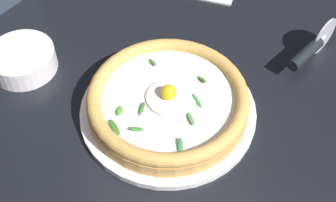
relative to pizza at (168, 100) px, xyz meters
The scene contains 5 objects.
ground_plane 0.06m from the pizza, 120.75° to the left, with size 2.40×2.40×0.03m, color black.
pizza_plate 0.03m from the pizza, 39.46° to the right, with size 0.30×0.30×0.01m, color white.
pizza is the anchor object (origin of this frame).
side_bowl 0.28m from the pizza, ahead, with size 0.12×0.12×0.04m, color white.
pizza_cutter 0.29m from the pizza, 126.08° to the right, with size 0.05×0.14×0.07m.
Camera 1 is at (-0.21, 0.38, 0.61)m, focal length 48.73 mm.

